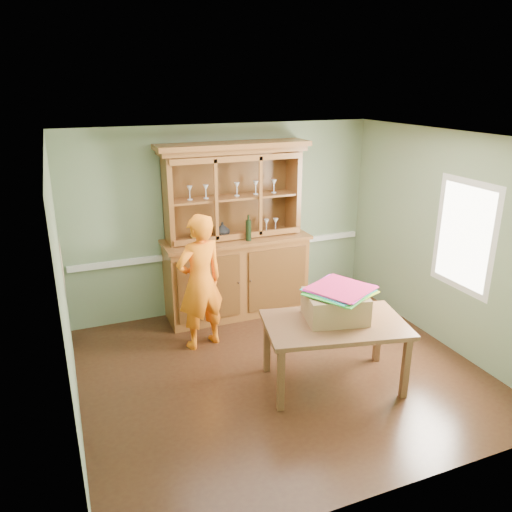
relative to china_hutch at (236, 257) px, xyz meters
name	(u,v)px	position (x,y,z in m)	size (l,w,h in m)	color
floor	(281,371)	(-0.06, -1.72, -0.86)	(4.50, 4.50, 0.00)	#3F2514
ceiling	(285,138)	(-0.06, -1.72, 1.84)	(4.50, 4.50, 0.00)	white
wall_back	(225,220)	(-0.06, 0.28, 0.49)	(4.50, 4.50, 0.00)	gray
wall_left	(64,295)	(-2.31, -1.72, 0.49)	(4.00, 4.00, 0.00)	gray
wall_right	(446,241)	(2.19, -1.72, 0.49)	(4.00, 4.00, 0.00)	gray
wall_front	(396,351)	(-0.06, -3.72, 0.49)	(4.50, 4.50, 0.00)	gray
chair_rail	(226,250)	(-0.06, 0.26, 0.04)	(4.41, 0.05, 0.08)	white
framed_map	(62,265)	(-2.29, -1.42, 0.69)	(0.03, 0.60, 0.46)	#372316
window_panel	(464,236)	(2.17, -2.02, 0.64)	(0.03, 0.96, 1.36)	white
china_hutch	(236,257)	(0.00, 0.00, 0.00)	(2.10, 0.69, 2.47)	brown
dining_table	(335,330)	(0.38, -2.15, -0.19)	(1.68, 1.22, 0.76)	brown
cardboard_box	(335,306)	(0.42, -2.07, 0.05)	(0.64, 0.52, 0.30)	#90714A
kite_stack	(339,290)	(0.46, -2.07, 0.23)	(0.80, 0.80, 0.06)	green
person	(200,282)	(-0.74, -0.76, 0.01)	(0.64, 0.42, 1.75)	orange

